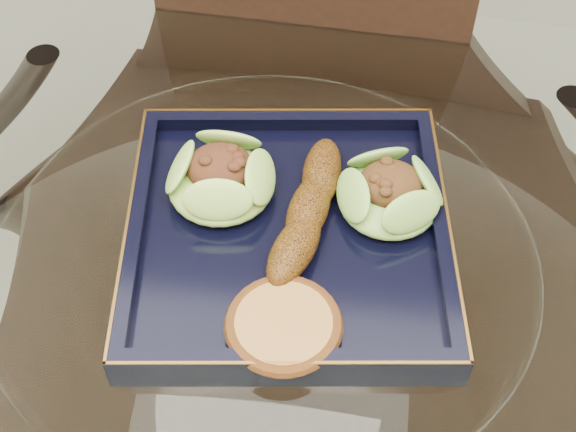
# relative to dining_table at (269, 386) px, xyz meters

# --- Properties ---
(dining_table) EXTENTS (1.13, 1.13, 0.77)m
(dining_table) POSITION_rel_dining_table_xyz_m (0.00, 0.00, 0.00)
(dining_table) COLOR white
(dining_table) RESTS_ON ground
(dining_chair) EXTENTS (0.39, 0.39, 0.86)m
(dining_chair) POSITION_rel_dining_table_xyz_m (-0.01, 0.27, -0.12)
(dining_chair) COLOR black
(dining_chair) RESTS_ON ground
(navy_plate) EXTENTS (0.30, 0.30, 0.02)m
(navy_plate) POSITION_rel_dining_table_xyz_m (0.01, 0.05, 0.17)
(navy_plate) COLOR black
(navy_plate) RESTS_ON dining_table
(lettuce_wrap_left) EXTENTS (0.12, 0.12, 0.03)m
(lettuce_wrap_left) POSITION_rel_dining_table_xyz_m (-0.05, 0.09, 0.20)
(lettuce_wrap_left) COLOR #6FAA31
(lettuce_wrap_left) RESTS_ON navy_plate
(lettuce_wrap_right) EXTENTS (0.09, 0.09, 0.03)m
(lettuce_wrap_right) POSITION_rel_dining_table_xyz_m (0.10, 0.09, 0.20)
(lettuce_wrap_right) COLOR #4C8B28
(lettuce_wrap_right) RESTS_ON navy_plate
(roasted_plantain) EXTENTS (0.06, 0.16, 0.03)m
(roasted_plantain) POSITION_rel_dining_table_xyz_m (0.03, 0.06, 0.20)
(roasted_plantain) COLOR #63370A
(roasted_plantain) RESTS_ON navy_plate
(crumb_patty) EXTENTS (0.08, 0.08, 0.01)m
(crumb_patty) POSITION_rel_dining_table_xyz_m (0.02, -0.05, 0.19)
(crumb_patty) COLOR #AE783A
(crumb_patty) RESTS_ON navy_plate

